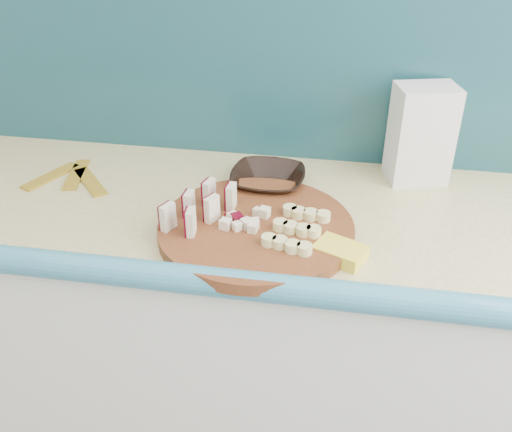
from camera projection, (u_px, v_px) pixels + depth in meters
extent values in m
cube|color=white|center=(172.00, 5.00, 1.44)|extent=(3.60, 0.04, 2.60)
cube|color=white|center=(198.00, 342.00, 1.63)|extent=(2.20, 0.60, 0.88)
cube|color=tan|center=(188.00, 205.00, 1.39)|extent=(2.20, 0.60, 0.03)
cube|color=teal|center=(148.00, 281.00, 1.14)|extent=(2.20, 0.06, 0.03)
cube|color=teal|center=(211.00, 63.00, 1.49)|extent=(2.20, 0.02, 0.50)
cylinder|color=#4D2A10|center=(256.00, 229.00, 1.25)|extent=(0.51, 0.51, 0.03)
cube|color=beige|center=(168.00, 217.00, 1.21)|extent=(0.02, 0.04, 0.06)
cube|color=#4C0513|center=(164.00, 216.00, 1.21)|extent=(0.01, 0.04, 0.06)
cube|color=beige|center=(189.00, 204.00, 1.25)|extent=(0.02, 0.04, 0.06)
cube|color=#4C0513|center=(186.00, 203.00, 1.26)|extent=(0.01, 0.04, 0.06)
cube|color=beige|center=(209.00, 192.00, 1.30)|extent=(0.02, 0.04, 0.06)
cube|color=#4C0513|center=(206.00, 192.00, 1.30)|extent=(0.01, 0.04, 0.06)
cube|color=beige|center=(191.00, 222.00, 1.19)|extent=(0.02, 0.04, 0.06)
cube|color=#4C0513|center=(187.00, 221.00, 1.19)|extent=(0.01, 0.04, 0.06)
cube|color=beige|center=(212.00, 209.00, 1.24)|extent=(0.02, 0.04, 0.06)
cube|color=#4C0513|center=(208.00, 208.00, 1.24)|extent=(0.01, 0.04, 0.06)
cube|color=beige|center=(231.00, 197.00, 1.28)|extent=(0.02, 0.04, 0.06)
cube|color=#4C0513|center=(228.00, 196.00, 1.29)|extent=(0.01, 0.04, 0.06)
cube|color=beige|center=(249.00, 218.00, 1.24)|extent=(0.02, 0.02, 0.02)
cube|color=beige|center=(253.00, 216.00, 1.25)|extent=(0.02, 0.02, 0.02)
cube|color=#4C0513|center=(253.00, 213.00, 1.26)|extent=(0.02, 0.02, 0.02)
cube|color=beige|center=(245.00, 215.00, 1.25)|extent=(0.02, 0.02, 0.02)
cube|color=beige|center=(240.00, 213.00, 1.26)|extent=(0.02, 0.02, 0.02)
cube|color=beige|center=(233.00, 215.00, 1.25)|extent=(0.02, 0.02, 0.02)
cube|color=beige|center=(239.00, 218.00, 1.24)|extent=(0.02, 0.02, 0.02)
cube|color=beige|center=(239.00, 221.00, 1.23)|extent=(0.02, 0.02, 0.02)
cube|color=#4C0513|center=(244.00, 225.00, 1.22)|extent=(0.02, 0.02, 0.02)
cube|color=beige|center=(249.00, 221.00, 1.23)|extent=(0.02, 0.02, 0.02)
cylinder|color=#DED487|center=(269.00, 241.00, 1.17)|extent=(0.03, 0.03, 0.02)
cylinder|color=#DED487|center=(281.00, 243.00, 1.16)|extent=(0.03, 0.03, 0.02)
cylinder|color=#DED487|center=(293.00, 246.00, 1.15)|extent=(0.03, 0.03, 0.02)
cylinder|color=#DED487|center=(305.00, 249.00, 1.14)|extent=(0.03, 0.03, 0.02)
cylinder|color=#DED487|center=(279.00, 225.00, 1.22)|extent=(0.03, 0.03, 0.02)
cylinder|color=#DED487|center=(291.00, 227.00, 1.21)|extent=(0.03, 0.03, 0.02)
cylinder|color=#DED487|center=(302.00, 230.00, 1.20)|extent=(0.03, 0.03, 0.02)
cylinder|color=#DED487|center=(314.00, 232.00, 1.20)|extent=(0.03, 0.03, 0.02)
cylinder|color=#DED487|center=(289.00, 210.00, 1.27)|extent=(0.03, 0.03, 0.02)
cylinder|color=#DED487|center=(300.00, 213.00, 1.26)|extent=(0.03, 0.03, 0.02)
cylinder|color=#DED487|center=(311.00, 215.00, 1.25)|extent=(0.03, 0.03, 0.02)
cylinder|color=#DED487|center=(322.00, 217.00, 1.25)|extent=(0.03, 0.03, 0.02)
imported|color=black|center=(268.00, 180.00, 1.42)|extent=(0.19, 0.19, 0.05)
cube|color=silver|center=(421.00, 134.00, 1.41)|extent=(0.17, 0.14, 0.25)
cube|color=yellow|center=(340.00, 252.00, 1.17)|extent=(0.12, 0.10, 0.03)
cube|color=gold|center=(51.00, 176.00, 1.48)|extent=(0.10, 0.17, 0.01)
cube|color=gold|center=(76.00, 175.00, 1.49)|extent=(0.07, 0.17, 0.01)
cube|color=gold|center=(90.00, 182.00, 1.45)|extent=(0.14, 0.15, 0.01)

